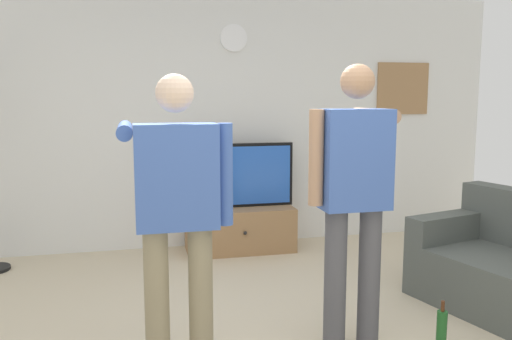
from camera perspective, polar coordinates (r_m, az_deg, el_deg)
back_wall at (r=5.68m, az=-4.78°, el=5.39°), size 6.40×0.10×2.70m
tv_stand at (r=5.55m, az=-1.74°, el=-6.38°), size 1.11×0.52×0.46m
television at (r=5.48m, az=-1.86°, el=-0.57°), size 1.15×0.07×0.66m
wall_clock at (r=5.69m, az=-2.44°, el=14.05°), size 0.28×0.03×0.28m
framed_picture at (r=6.34m, az=15.53°, el=8.47°), size 0.63×0.04×0.58m
person_standing_nearer_lamp at (r=3.00m, az=-8.54°, el=-3.98°), size 0.64×0.78×1.73m
person_standing_nearer_couch at (r=3.33m, az=10.51°, el=-2.17°), size 0.60×0.78×1.80m
beverage_bottle at (r=3.71m, az=19.40°, el=-15.92°), size 0.07×0.07×0.32m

